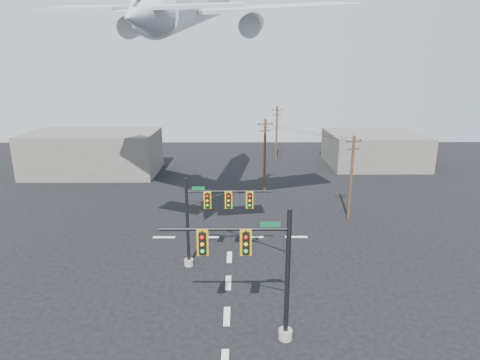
{
  "coord_description": "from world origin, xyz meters",
  "views": [
    {
      "loc": [
        0.69,
        -21.54,
        14.81
      ],
      "look_at": [
        0.84,
        5.0,
        7.35
      ],
      "focal_mm": 30.0,
      "sensor_mm": 36.0,
      "label": 1
    }
  ],
  "objects_px": {
    "utility_pole_b": "(265,154)",
    "airliner": "(192,5)",
    "signal_mast_far": "(208,218)",
    "utility_pole_c": "(277,132)",
    "signal_mast_near": "(261,273)",
    "utility_pole_a": "(351,176)"
  },
  "relations": [
    {
      "from": "airliner",
      "to": "signal_mast_near",
      "type": "bearing_deg",
      "value": -155.13
    },
    {
      "from": "signal_mast_near",
      "to": "utility_pole_a",
      "type": "distance_m",
      "value": 21.37
    },
    {
      "from": "signal_mast_near",
      "to": "utility_pole_a",
      "type": "height_order",
      "value": "utility_pole_a"
    },
    {
      "from": "utility_pole_c",
      "to": "signal_mast_near",
      "type": "bearing_deg",
      "value": -86.87
    },
    {
      "from": "signal_mast_far",
      "to": "utility_pole_a",
      "type": "distance_m",
      "value": 16.86
    },
    {
      "from": "signal_mast_far",
      "to": "airliner",
      "type": "distance_m",
      "value": 17.5
    },
    {
      "from": "utility_pole_b",
      "to": "airliner",
      "type": "bearing_deg",
      "value": -136.01
    },
    {
      "from": "utility_pole_a",
      "to": "airliner",
      "type": "height_order",
      "value": "airliner"
    },
    {
      "from": "utility_pole_c",
      "to": "signal_mast_far",
      "type": "bearing_deg",
      "value": -93.51
    },
    {
      "from": "signal_mast_near",
      "to": "airliner",
      "type": "relative_size",
      "value": 0.27
    },
    {
      "from": "signal_mast_near",
      "to": "utility_pole_c",
      "type": "bearing_deg",
      "value": 83.58
    },
    {
      "from": "signal_mast_far",
      "to": "airliner",
      "type": "height_order",
      "value": "airliner"
    },
    {
      "from": "airliner",
      "to": "signal_mast_far",
      "type": "bearing_deg",
      "value": -160.64
    },
    {
      "from": "utility_pole_c",
      "to": "airliner",
      "type": "height_order",
      "value": "airliner"
    },
    {
      "from": "signal_mast_far",
      "to": "utility_pole_b",
      "type": "relative_size",
      "value": 0.78
    },
    {
      "from": "signal_mast_far",
      "to": "utility_pole_a",
      "type": "bearing_deg",
      "value": 36.76
    },
    {
      "from": "signal_mast_far",
      "to": "utility_pole_c",
      "type": "relative_size",
      "value": 0.8
    },
    {
      "from": "utility_pole_a",
      "to": "utility_pole_b",
      "type": "relative_size",
      "value": 0.95
    },
    {
      "from": "airliner",
      "to": "utility_pole_c",
      "type": "bearing_deg",
      "value": -11.06
    },
    {
      "from": "signal_mast_far",
      "to": "utility_pole_b",
      "type": "height_order",
      "value": "utility_pole_b"
    },
    {
      "from": "signal_mast_far",
      "to": "utility_pole_b",
      "type": "bearing_deg",
      "value": 74.11
    },
    {
      "from": "utility_pole_b",
      "to": "airliner",
      "type": "xyz_separation_m",
      "value": [
        -7.05,
        -12.03,
        15.07
      ]
    }
  ]
}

